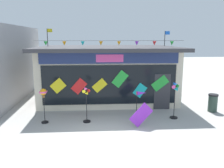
{
  "coord_description": "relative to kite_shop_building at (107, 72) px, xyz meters",
  "views": [
    {
      "loc": [
        -0.17,
        -8.7,
        3.93
      ],
      "look_at": [
        0.61,
        3.03,
        1.62
      ],
      "focal_mm": 37.4,
      "sensor_mm": 36.0,
      "label": 1
    }
  ],
  "objects": [
    {
      "name": "wind_spinner_center_left",
      "position": [
        1.35,
        -4.7,
        -0.66
      ],
      "size": [
        0.6,
        0.29,
        1.48
      ],
      "color": "black",
      "rests_on": "ground_plane"
    },
    {
      "name": "wind_spinner_left",
      "position": [
        -1.21,
        -4.74,
        -0.71
      ],
      "size": [
        0.37,
        0.36,
        1.71
      ],
      "color": "black",
      "rests_on": "ground_plane"
    },
    {
      "name": "wind_spinner_center_right",
      "position": [
        3.12,
        -4.48,
        -0.54
      ],
      "size": [
        0.43,
        0.39,
        1.84
      ],
      "color": "black",
      "rests_on": "ground_plane"
    },
    {
      "name": "trash_bin",
      "position": [
        5.57,
        -3.52,
        -1.24
      ],
      "size": [
        0.52,
        0.52,
        0.97
      ],
      "color": "#2D4238",
      "rests_on": "ground_plane"
    },
    {
      "name": "ground_plane",
      "position": [
        -0.54,
        -6.66,
        -1.73
      ],
      "size": [
        80.0,
        80.0,
        0.0
      ],
      "primitive_type": "plane",
      "color": "#ADAAA5"
    },
    {
      "name": "kite_shop_building",
      "position": [
        0.0,
        0.0,
        0.0
      ],
      "size": [
        8.54,
        6.77,
        4.54
      ],
      "color": "beige",
      "rests_on": "ground_plane"
    },
    {
      "name": "display_kite_on_ground",
      "position": [
        1.25,
        -5.49,
        -1.17
      ],
      "size": [
        1.12,
        0.17,
        1.12
      ],
      "primitive_type": "cube",
      "rotation": [
        -0.14,
        0.79,
        0.0
      ],
      "color": "purple",
      "rests_on": "ground_plane"
    },
    {
      "name": "wind_spinner_far_left",
      "position": [
        -3.19,
        -4.68,
        -0.46
      ],
      "size": [
        0.32,
        0.32,
        1.66
      ],
      "color": "black",
      "rests_on": "ground_plane"
    }
  ]
}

